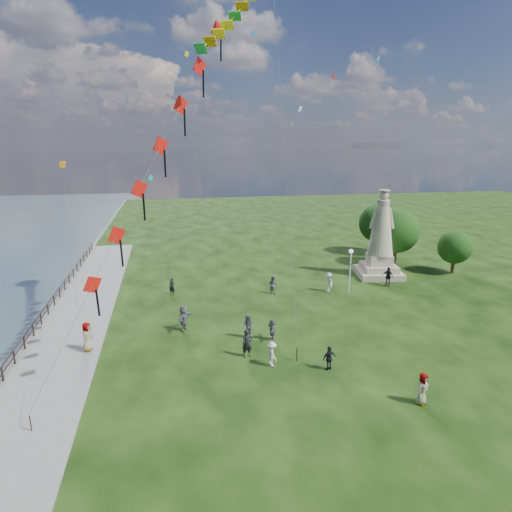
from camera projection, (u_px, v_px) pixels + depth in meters
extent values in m
cube|color=slate|center=(31.00, 340.00, 29.60)|extent=(0.30, 160.00, 0.60)
cube|color=slate|center=(63.00, 346.00, 28.14)|extent=(5.00, 60.00, 0.10)
cylinder|color=black|center=(2.00, 375.00, 23.78)|extent=(0.11, 0.11, 1.00)
cylinder|color=black|center=(14.00, 358.00, 25.67)|extent=(0.11, 0.11, 1.00)
cylinder|color=black|center=(24.00, 343.00, 27.57)|extent=(0.11, 0.11, 1.00)
cylinder|color=black|center=(33.00, 331.00, 29.46)|extent=(0.11, 0.11, 1.00)
cylinder|color=black|center=(41.00, 319.00, 31.36)|extent=(0.11, 0.11, 1.00)
cylinder|color=black|center=(48.00, 310.00, 33.25)|extent=(0.11, 0.11, 1.00)
cylinder|color=black|center=(54.00, 301.00, 35.15)|extent=(0.11, 0.11, 1.00)
cylinder|color=black|center=(60.00, 293.00, 37.04)|extent=(0.11, 0.11, 1.00)
cylinder|color=black|center=(65.00, 286.00, 38.94)|extent=(0.11, 0.11, 1.00)
cylinder|color=black|center=(69.00, 279.00, 40.83)|extent=(0.11, 0.11, 1.00)
cylinder|color=black|center=(73.00, 273.00, 42.73)|extent=(0.11, 0.11, 1.00)
cylinder|color=black|center=(77.00, 268.00, 44.62)|extent=(0.11, 0.11, 1.00)
cylinder|color=black|center=(81.00, 263.00, 46.52)|extent=(0.11, 0.11, 1.00)
cylinder|color=black|center=(84.00, 258.00, 48.41)|extent=(0.11, 0.11, 1.00)
cylinder|color=black|center=(87.00, 254.00, 50.30)|extent=(0.11, 0.11, 1.00)
cylinder|color=black|center=(90.00, 250.00, 52.20)|extent=(0.11, 0.11, 1.00)
cylinder|color=black|center=(92.00, 247.00, 54.09)|extent=(0.11, 0.11, 1.00)
cube|color=black|center=(32.00, 324.00, 29.34)|extent=(0.06, 52.00, 0.06)
cube|color=black|center=(33.00, 330.00, 29.45)|extent=(0.06, 52.00, 0.06)
cube|color=tan|center=(378.00, 273.00, 43.57)|extent=(5.00, 5.00, 0.61)
cube|color=tan|center=(379.00, 267.00, 43.42)|extent=(3.81, 3.81, 0.61)
cube|color=tan|center=(379.00, 259.00, 43.21)|extent=(2.62, 2.62, 1.02)
cylinder|color=tan|center=(384.00, 202.00, 41.76)|extent=(1.43, 1.43, 0.41)
sphere|color=tan|center=(384.00, 195.00, 41.61)|extent=(0.94, 0.94, 0.94)
cylinder|color=tan|center=(384.00, 190.00, 41.48)|extent=(1.12, 1.12, 0.10)
cylinder|color=silver|center=(350.00, 274.00, 37.75)|extent=(0.12, 0.12, 3.83)
sphere|color=white|center=(351.00, 251.00, 37.24)|extent=(0.38, 0.38, 0.38)
cylinder|color=#382314|center=(395.00, 255.00, 47.22)|extent=(0.36, 0.36, 2.36)
sphere|color=#14370F|center=(397.00, 231.00, 46.55)|extent=(4.73, 4.73, 4.73)
cylinder|color=#382314|center=(453.00, 265.00, 44.38)|extent=(0.36, 0.36, 1.71)
sphere|color=#14370F|center=(455.00, 247.00, 43.90)|extent=(3.41, 3.41, 3.41)
cylinder|color=#382314|center=(377.00, 244.00, 52.45)|extent=(0.36, 0.36, 2.33)
sphere|color=#14370F|center=(378.00, 223.00, 51.80)|extent=(4.66, 4.66, 4.66)
imported|color=black|center=(247.00, 343.00, 26.65)|extent=(0.71, 0.51, 1.81)
imported|color=#595960|center=(248.00, 327.00, 29.22)|extent=(0.80, 0.97, 1.71)
imported|color=silver|center=(272.00, 354.00, 25.59)|extent=(0.72, 1.08, 1.53)
imported|color=black|center=(329.00, 358.00, 25.12)|extent=(0.97, 0.66, 1.50)
imported|color=#595960|center=(422.00, 389.00, 21.75)|extent=(0.98, 0.87, 1.71)
imported|color=#595960|center=(184.00, 318.00, 30.46)|extent=(1.54, 1.88, 1.88)
imported|color=black|center=(172.00, 287.00, 37.86)|extent=(0.66, 0.57, 1.54)
imported|color=#595960|center=(273.00, 285.00, 38.22)|extent=(0.90, 0.93, 1.65)
imported|color=silver|center=(329.00, 282.00, 38.67)|extent=(0.77, 1.24, 1.80)
imported|color=black|center=(388.00, 276.00, 40.26)|extent=(1.08, 1.20, 1.85)
imported|color=#595960|center=(87.00, 338.00, 27.25)|extent=(0.83, 1.07, 1.92)
imported|color=#595960|center=(272.00, 330.00, 28.98)|extent=(0.79, 1.49, 1.53)
cylinder|color=black|center=(31.00, 424.00, 19.62)|extent=(0.06, 0.06, 0.90)
cube|color=red|center=(93.00, 285.00, 21.15)|extent=(0.87, 0.64, 1.03)
cube|color=black|center=(98.00, 303.00, 21.33)|extent=(0.10, 0.28, 1.48)
cube|color=red|center=(117.00, 235.00, 21.86)|extent=(0.87, 0.64, 1.03)
cube|color=black|center=(122.00, 254.00, 22.04)|extent=(0.10, 0.28, 1.48)
cube|color=red|center=(139.00, 189.00, 22.58)|extent=(0.87, 0.64, 1.03)
cube|color=black|center=(144.00, 207.00, 22.75)|extent=(0.10, 0.28, 1.48)
cube|color=red|center=(161.00, 146.00, 23.29)|extent=(0.87, 0.64, 1.03)
cube|color=black|center=(165.00, 164.00, 23.47)|extent=(0.10, 0.28, 1.48)
cube|color=red|center=(181.00, 105.00, 24.00)|extent=(0.87, 0.64, 1.03)
cube|color=black|center=(185.00, 123.00, 24.18)|extent=(0.10, 0.28, 1.48)
cube|color=red|center=(200.00, 67.00, 24.72)|extent=(0.87, 0.64, 1.03)
cube|color=black|center=(203.00, 84.00, 24.90)|extent=(0.10, 0.28, 1.48)
cube|color=red|center=(217.00, 30.00, 25.43)|extent=(0.87, 0.64, 1.03)
cube|color=black|center=(221.00, 48.00, 25.61)|extent=(0.10, 0.28, 1.48)
cylinder|color=black|center=(297.00, 354.00, 26.22)|extent=(0.06, 0.06, 0.90)
cube|color=orange|center=(242.00, 7.00, 19.17)|extent=(0.68, 0.69, 0.25)
cube|color=green|center=(235.00, 16.00, 18.72)|extent=(0.67, 0.69, 0.26)
cube|color=yellow|center=(227.00, 25.00, 18.26)|extent=(0.65, 0.69, 0.28)
cube|color=yellow|center=(219.00, 34.00, 17.79)|extent=(0.64, 0.68, 0.29)
cube|color=orange|center=(210.00, 42.00, 17.32)|extent=(0.62, 0.67, 0.30)
cube|color=green|center=(201.00, 48.00, 16.84)|extent=(0.60, 0.66, 0.31)
cube|color=#1CA8AA|center=(151.00, 178.00, 38.65)|extent=(0.51, 0.39, 0.57)
cylinder|color=#595959|center=(159.00, 237.00, 37.63)|extent=(1.02, 5.01, 10.00)
cube|color=silver|center=(300.00, 109.00, 42.09)|extent=(0.51, 0.39, 0.57)
cylinder|color=#595959|center=(311.00, 195.00, 41.86)|extent=(1.02, 5.02, 16.35)
cube|color=red|center=(334.00, 76.00, 44.75)|extent=(0.51, 0.39, 0.57)
cylinder|color=#595959|center=(343.00, 174.00, 44.96)|extent=(1.02, 5.02, 19.90)
cube|color=yellow|center=(187.00, 54.00, 44.57)|extent=(0.51, 0.39, 0.57)
cylinder|color=#595959|center=(197.00, 163.00, 45.05)|extent=(1.02, 5.02, 22.11)
cube|color=green|center=(292.00, 123.00, 51.13)|extent=(0.51, 0.39, 0.57)
cylinder|color=#595959|center=(300.00, 190.00, 50.79)|extent=(1.02, 5.02, 15.45)
cube|color=orange|center=(62.00, 165.00, 33.16)|extent=(0.51, 0.39, 0.57)
cylinder|color=#595959|center=(71.00, 243.00, 32.31)|extent=(1.02, 5.02, 11.40)
cube|color=blue|center=(254.00, 34.00, 42.95)|extent=(0.51, 0.39, 0.57)
cylinder|color=#595959|center=(263.00, 155.00, 43.65)|extent=(1.02, 5.02, 23.76)
cube|color=#1CA8AA|center=(378.00, 59.00, 41.22)|extent=(0.51, 0.39, 0.57)
cylinder|color=#595959|center=(387.00, 170.00, 41.57)|extent=(1.02, 5.02, 20.98)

